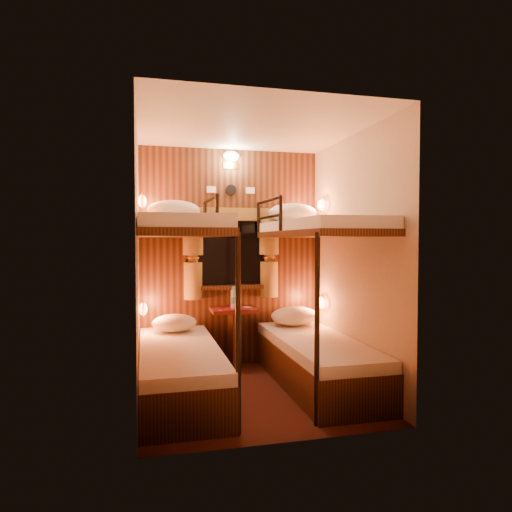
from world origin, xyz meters
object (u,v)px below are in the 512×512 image
object	(u,v)px
bunk_left	(179,334)
bottle_left	(234,299)
bunk_right	(316,327)
bottle_right	(234,299)
table	(234,330)

from	to	relation	value
bunk_left	bottle_left	size ratio (longest dim) A/B	7.97
bunk_right	bottle_right	size ratio (longest dim) A/B	7.85
bunk_left	bottle_right	world-z (taller)	bunk_left
bottle_left	bottle_right	bearing A→B (deg)	62.35
bunk_right	bottle_right	world-z (taller)	bunk_right
bottle_left	table	bearing A→B (deg)	68.69
bunk_left	table	distance (m)	1.02
bunk_left	table	size ratio (longest dim) A/B	2.90
table	bottle_left	bearing A→B (deg)	-111.31
bunk_left	bottle_left	distance (m)	1.02
bottle_right	bunk_left	bearing A→B (deg)	-129.63
bottle_left	bottle_right	xyz separation A→B (m)	(0.01, 0.03, 0.00)
table	bottle_left	world-z (taller)	bottle_left
table	bunk_left	bearing A→B (deg)	-129.67
bunk_right	table	xyz separation A→B (m)	(-0.65, 0.78, -0.14)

